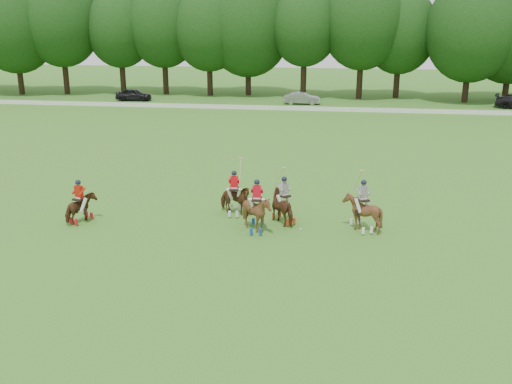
# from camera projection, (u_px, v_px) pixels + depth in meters

# --- Properties ---
(ground) EXTENTS (180.00, 180.00, 0.00)m
(ground) POSITION_uv_depth(u_px,v_px,m) (228.00, 253.00, 23.59)
(ground) COLOR #387120
(ground) RESTS_ON ground
(tree_line) EXTENTS (117.98, 14.32, 14.75)m
(tree_line) POSITION_uv_depth(u_px,v_px,m) (307.00, 27.00, 66.57)
(tree_line) COLOR black
(tree_line) RESTS_ON ground
(boundary_rail) EXTENTS (120.00, 0.10, 0.44)m
(boundary_rail) POSITION_uv_depth(u_px,v_px,m) (297.00, 108.00, 59.47)
(boundary_rail) COLOR white
(boundary_rail) RESTS_ON ground
(car_left) EXTENTS (4.22, 1.95, 1.40)m
(car_left) POSITION_uv_depth(u_px,v_px,m) (134.00, 95.00, 66.23)
(car_left) COLOR black
(car_left) RESTS_ON ground
(car_mid) EXTENTS (4.04, 1.49, 1.32)m
(car_mid) POSITION_uv_depth(u_px,v_px,m) (302.00, 98.00, 63.56)
(car_mid) COLOR gray
(car_mid) RESTS_ON ground
(polo_red_a) EXTENTS (1.25, 1.77, 2.10)m
(polo_red_a) POSITION_uv_depth(u_px,v_px,m) (80.00, 208.00, 26.91)
(polo_red_a) COLOR #452312
(polo_red_a) RESTS_ON ground
(polo_red_b) EXTENTS (1.61, 1.41, 2.78)m
(polo_red_b) POSITION_uv_depth(u_px,v_px,m) (234.00, 199.00, 27.99)
(polo_red_b) COLOR #452312
(polo_red_b) RESTS_ON ground
(polo_red_c) EXTENTS (1.52, 1.69, 2.44)m
(polo_red_c) POSITION_uv_depth(u_px,v_px,m) (257.00, 212.00, 25.80)
(polo_red_c) COLOR #452312
(polo_red_c) RESTS_ON ground
(polo_stripe_a) EXTENTS (1.86, 1.93, 2.81)m
(polo_stripe_a) POSITION_uv_depth(u_px,v_px,m) (284.00, 206.00, 26.87)
(polo_stripe_a) COLOR #452312
(polo_stripe_a) RESTS_ON ground
(polo_stripe_b) EXTENTS (1.87, 1.96, 2.94)m
(polo_stripe_b) POSITION_uv_depth(u_px,v_px,m) (362.00, 212.00, 25.88)
(polo_stripe_b) COLOR #452312
(polo_stripe_b) RESTS_ON ground
(polo_ball) EXTENTS (0.09, 0.09, 0.09)m
(polo_ball) POSITION_uv_depth(u_px,v_px,m) (301.00, 229.00, 26.15)
(polo_ball) COLOR white
(polo_ball) RESTS_ON ground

